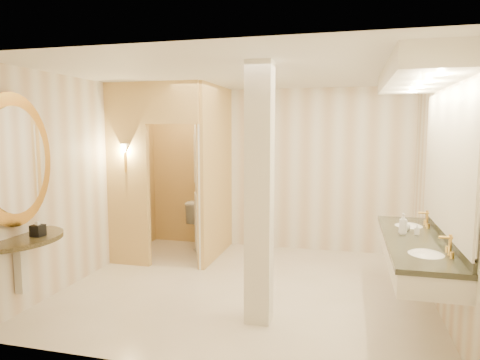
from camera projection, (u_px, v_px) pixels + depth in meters
The scene contains 16 objects.
floor at pixel (247, 287), 5.51m from camera, with size 4.50×4.50×0.00m, color silver.
ceiling at pixel (247, 73), 5.19m from camera, with size 4.50×4.50×0.00m, color silver.
wall_back at pixel (274, 169), 7.28m from camera, with size 4.50×0.02×2.70m, color silver.
wall_front at pixel (189, 214), 3.43m from camera, with size 4.50×0.02×2.70m, color silver.
wall_left at pixel (89, 178), 5.90m from camera, with size 0.02×4.00×2.70m, color silver.
wall_right at pixel (441, 190), 4.80m from camera, with size 0.02×4.00×2.70m, color silver.
toilet_closet at pixel (190, 171), 6.56m from camera, with size 1.50×1.55×2.70m.
wall_sconce at pixel (125, 150), 6.19m from camera, with size 0.14×0.14×0.42m.
vanity at pixel (423, 168), 4.45m from camera, with size 0.75×2.43×2.09m.
console_shelf at pixel (14, 193), 4.55m from camera, with size 1.09×1.09×2.00m.
pillar at pixel (259, 195), 4.40m from camera, with size 0.27×0.27×2.70m, color beige.
tissue_box at pixel (38, 230), 4.62m from camera, with size 0.12×0.12×0.12m, color black.
toilet at pixel (208, 223), 7.42m from camera, with size 0.47×0.82×0.84m, color white.
soap_bottle_a at pixel (417, 229), 4.69m from camera, with size 0.05×0.05×0.12m, color beige.
soap_bottle_b at pixel (406, 225), 4.89m from camera, with size 0.09×0.09×0.12m, color silver.
soap_bottle_c at pixel (403, 224), 4.69m from camera, with size 0.09×0.09×0.23m, color #C6B28C.
Camera 1 is at (1.23, -5.17, 2.02)m, focal length 32.00 mm.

